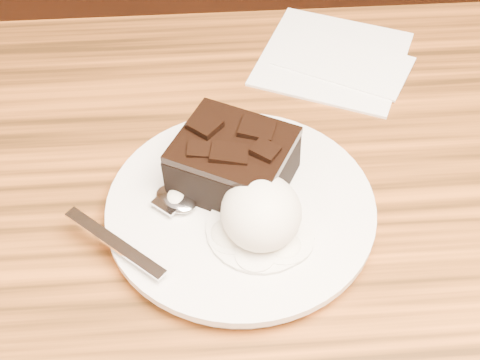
{
  "coord_description": "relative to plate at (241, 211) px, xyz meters",
  "views": [
    {
      "loc": [
        -0.12,
        -0.3,
        1.21
      ],
      "look_at": [
        -0.09,
        0.08,
        0.79
      ],
      "focal_mm": 49.01,
      "sensor_mm": 36.0,
      "label": 1
    }
  ],
  "objects": [
    {
      "name": "crumb_b",
      "position": [
        0.0,
        -0.03,
        0.01
      ],
      "size": [
        0.01,
        0.01,
        0.0
      ],
      "primitive_type": "cube",
      "rotation": [
        0.0,
        0.0,
        0.47
      ],
      "color": "black",
      "rests_on": "plate"
    },
    {
      "name": "melt_puddle",
      "position": [
        0.01,
        -0.03,
        0.01
      ],
      "size": [
        0.09,
        0.09,
        0.0
      ],
      "primitive_type": "cylinder",
      "color": "silver",
      "rests_on": "plate"
    },
    {
      "name": "crumb_a",
      "position": [
        -0.01,
        -0.02,
        0.01
      ],
      "size": [
        0.01,
        0.01,
        0.0
      ],
      "primitive_type": "cube",
      "rotation": [
        0.0,
        0.0,
        0.12
      ],
      "color": "black",
      "rests_on": "plate"
    },
    {
      "name": "ice_cream_scoop",
      "position": [
        0.01,
        -0.03,
        0.03
      ],
      "size": [
        0.07,
        0.07,
        0.06
      ],
      "primitive_type": "ellipsoid",
      "color": "white",
      "rests_on": "plate"
    },
    {
      "name": "plate",
      "position": [
        0.0,
        0.0,
        0.0
      ],
      "size": [
        0.24,
        0.24,
        0.02
      ],
      "primitive_type": "cylinder",
      "color": "silver",
      "rests_on": "dining_table"
    },
    {
      "name": "brownie",
      "position": [
        -0.0,
        0.03,
        0.03
      ],
      "size": [
        0.12,
        0.12,
        0.04
      ],
      "primitive_type": "cube",
      "rotation": [
        0.0,
        0.0,
        -0.49
      ],
      "color": "black",
      "rests_on": "plate"
    },
    {
      "name": "spoon",
      "position": [
        -0.06,
        0.0,
        0.01
      ],
      "size": [
        0.14,
        0.13,
        0.01
      ],
      "primitive_type": null,
      "rotation": [
        0.0,
        0.0,
        0.84
      ],
      "color": "silver",
      "rests_on": "plate"
    },
    {
      "name": "napkin",
      "position": [
        0.12,
        0.22,
        -0.01
      ],
      "size": [
        0.21,
        0.21,
        0.01
      ],
      "primitive_type": "cube",
      "rotation": [
        0.0,
        0.0,
        -0.42
      ],
      "color": "white",
      "rests_on": "dining_table"
    }
  ]
}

